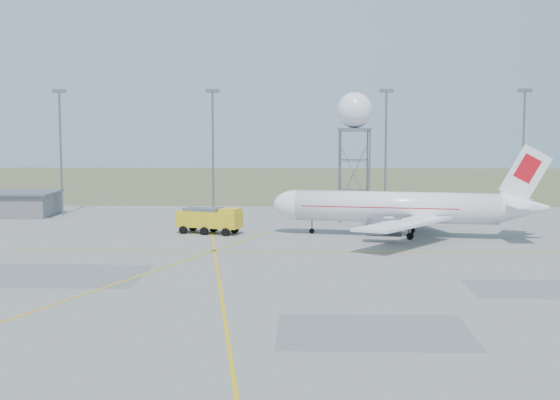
{
  "coord_description": "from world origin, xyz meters",
  "views": [
    {
      "loc": [
        4.98,
        -60.29,
        15.04
      ],
      "look_at": [
        1.76,
        40.0,
        5.11
      ],
      "focal_mm": 50.0,
      "sensor_mm": 36.0,
      "label": 1
    }
  ],
  "objects": [
    {
      "name": "ground",
      "position": [
        0.0,
        0.0,
        0.0
      ],
      "size": [
        400.0,
        400.0,
        0.0
      ],
      "primitive_type": "plane",
      "color": "gray",
      "rests_on": "ground"
    },
    {
      "name": "radar_tower",
      "position": [
        12.51,
        59.07,
        11.06
      ],
      "size": [
        5.45,
        5.45,
        19.72
      ],
      "color": "slate",
      "rests_on": "ground"
    },
    {
      "name": "fire_truck",
      "position": [
        -7.87,
        44.72,
        1.71
      ],
      "size": [
        9.36,
        5.66,
        3.55
      ],
      "rotation": [
        0.0,
        0.0,
        -0.31
      ],
      "color": "yellow",
      "rests_on": "ground"
    },
    {
      "name": "mast_d",
      "position": [
        40.0,
        66.0,
        12.07
      ],
      "size": [
        2.2,
        0.5,
        20.5
      ],
      "color": "slate",
      "rests_on": "ground"
    },
    {
      "name": "mast_b",
      "position": [
        -10.0,
        66.0,
        12.07
      ],
      "size": [
        2.2,
        0.5,
        20.5
      ],
      "color": "slate",
      "rests_on": "ground"
    },
    {
      "name": "grass_strip",
      "position": [
        0.0,
        140.0,
        0.01
      ],
      "size": [
        400.0,
        120.0,
        0.03
      ],
      "primitive_type": "cube",
      "color": "#566336",
      "rests_on": "ground"
    },
    {
      "name": "mast_a",
      "position": [
        -35.0,
        66.0,
        12.07
      ],
      "size": [
        2.2,
        0.5,
        20.5
      ],
      "color": "slate",
      "rests_on": "ground"
    },
    {
      "name": "airliner_main",
      "position": [
        17.69,
        43.05,
        3.8
      ],
      "size": [
        36.33,
        34.9,
        12.39
      ],
      "rotation": [
        0.0,
        0.0,
        2.97
      ],
      "color": "white",
      "rests_on": "ground"
    },
    {
      "name": "mast_c",
      "position": [
        18.0,
        66.0,
        12.07
      ],
      "size": [
        2.2,
        0.5,
        20.5
      ],
      "color": "slate",
      "rests_on": "ground"
    }
  ]
}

